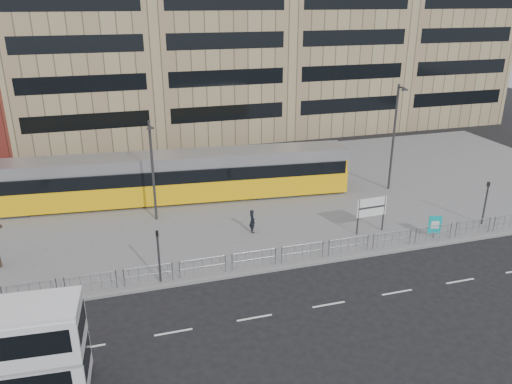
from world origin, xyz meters
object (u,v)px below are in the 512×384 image
object	(u,v)px
pedestrian	(252,221)
tram	(146,179)
traffic_light_east	(486,197)
lamp_post_east	(394,134)
lamp_post_west	(153,167)
traffic_light_west	(158,250)
station_sign	(371,209)
ad_panel	(435,225)

from	to	relation	value
pedestrian	tram	bearing A→B (deg)	34.38
tram	traffic_light_east	xyz separation A→B (m)	(21.82, -10.76, 0.13)
tram	traffic_light_east	size ratio (longest dim) A/B	10.10
traffic_light_east	lamp_post_east	world-z (taller)	lamp_post_east
lamp_post_west	lamp_post_east	distance (m)	18.91
lamp_post_east	traffic_light_east	bearing A→B (deg)	-71.60
traffic_light_west	lamp_post_west	bearing A→B (deg)	87.93
station_sign	traffic_light_west	bearing A→B (deg)	-173.24
traffic_light_east	lamp_post_west	distance (m)	22.76
tram	pedestrian	bearing A→B (deg)	-44.72
pedestrian	lamp_post_east	distance (m)	14.28
traffic_light_west	traffic_light_east	world-z (taller)	same
station_sign	lamp_post_east	world-z (taller)	lamp_post_east
pedestrian	traffic_light_east	bearing A→B (deg)	-107.41
traffic_light_west	traffic_light_east	size ratio (longest dim) A/B	1.00
traffic_light_east	traffic_light_west	bearing A→B (deg)	172.85
station_sign	lamp_post_west	world-z (taller)	lamp_post_west
lamp_post_west	traffic_light_west	bearing A→B (deg)	-94.55
ad_panel	lamp_post_west	size ratio (longest dim) A/B	0.22
ad_panel	lamp_post_east	xyz separation A→B (m)	(1.87, 8.73, 3.72)
tram	lamp_post_west	bearing A→B (deg)	-79.53
ad_panel	traffic_light_east	world-z (taller)	traffic_light_east
tram	traffic_light_east	bearing A→B (deg)	-20.81
traffic_light_west	lamp_post_east	xyz separation A→B (m)	(19.55, 9.10, 2.65)
ad_panel	pedestrian	distance (m)	11.85
lamp_post_west	lamp_post_east	xyz separation A→B (m)	(18.89, 0.69, 0.72)
station_sign	pedestrian	bearing A→B (deg)	160.93
ad_panel	lamp_post_west	xyz separation A→B (m)	(-17.01, 8.04, 3.00)
tram	traffic_light_west	size ratio (longest dim) A/B	10.10
pedestrian	traffic_light_east	size ratio (longest dim) A/B	0.52
pedestrian	traffic_light_east	xyz separation A→B (m)	(15.59, -3.30, 1.17)
tram	traffic_light_east	world-z (taller)	tram
tram	pedestrian	xyz separation A→B (m)	(6.23, -7.46, -1.04)
pedestrian	traffic_light_west	bearing A→B (deg)	119.05
pedestrian	lamp_post_west	size ratio (longest dim) A/B	0.23
pedestrian	lamp_post_east	bearing A→B (deg)	-76.04
tram	pedestrian	size ratio (longest dim) A/B	19.44
tram	station_sign	distance (m)	16.81
tram	lamp_post_west	size ratio (longest dim) A/B	4.42
pedestrian	lamp_post_west	world-z (taller)	lamp_post_west
lamp_post_west	lamp_post_east	bearing A→B (deg)	2.10
tram	station_sign	xyz separation A→B (m)	(13.73, -9.70, -0.14)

